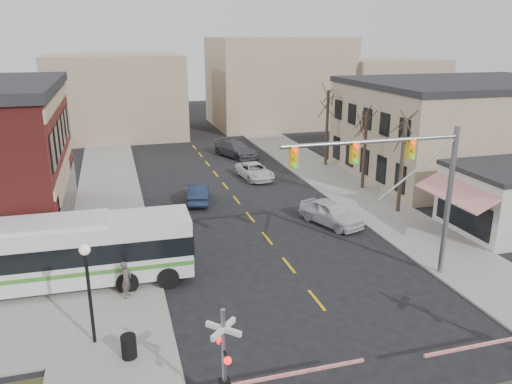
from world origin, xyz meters
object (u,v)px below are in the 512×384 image
traffic_signal_mast (406,175)px  rr_crossing_west (237,362)px  car_c (254,171)px  car_d (236,149)px  car_a (331,213)px  pedestrian_near (126,279)px  transit_bus (56,253)px  street_lamp (87,274)px  car_b (199,193)px  pedestrian_far (69,266)px  trash_bin (129,347)px

traffic_signal_mast → rr_crossing_west: bearing=-146.2°
car_c → car_d: bearing=80.8°
car_a → pedestrian_near: size_ratio=2.62×
car_d → transit_bus: bearing=-143.7°
street_lamp → car_d: size_ratio=0.76×
car_a → car_b: bearing=116.6°
traffic_signal_mast → pedestrian_near: 14.49m
car_b → pedestrian_near: bearing=78.2°
rr_crossing_west → car_a: (10.36, 15.36, -1.14)m
rr_crossing_west → car_c: 28.99m
traffic_signal_mast → car_a: 9.75m
rr_crossing_west → pedestrian_far: (-6.01, 11.29, -0.95)m
trash_bin → car_c: (11.92, 23.74, 0.09)m
transit_bus → street_lamp: (1.80, -5.58, 1.30)m
car_c → transit_bus: bearing=-138.6°
car_d → pedestrian_near: bearing=-136.3°
street_lamp → trash_bin: street_lamp is taller
traffic_signal_mast → car_a: size_ratio=1.92×
traffic_signal_mast → car_a: traffic_signal_mast is taller
car_a → pedestrian_near: pedestrian_near is taller
trash_bin → car_b: 19.49m
transit_bus → pedestrian_far: (0.52, 0.31, -0.92)m
traffic_signal_mast → car_c: size_ratio=1.89×
pedestrian_far → car_a: bearing=-17.5°
car_a → car_c: 12.46m
transit_bus → car_a: 17.48m
transit_bus → pedestrian_near: bearing=-33.1°
traffic_signal_mast → street_lamp: size_ratio=2.13×
rr_crossing_west → car_b: (2.60, 22.48, -1.25)m
car_a → car_c: car_a is taller
pedestrian_far → car_c: bearing=16.9°
car_b → pedestrian_near: pedestrian_near is taller
transit_bus → rr_crossing_west: bearing=-59.3°
car_d → pedestrian_far: bearing=-143.2°
car_b → pedestrian_near: 14.84m
traffic_signal_mast → street_lamp: traffic_signal_mast is taller
rr_crossing_west → car_a: bearing=56.0°
pedestrian_far → rr_crossing_west: bearing=-93.5°
trash_bin → transit_bus: bearing=114.0°
rr_crossing_west → car_c: (8.53, 27.68, -1.29)m
car_c → rr_crossing_west: bearing=-113.7°
pedestrian_near → traffic_signal_mast: bearing=-75.2°
car_c → trash_bin: bearing=-123.3°
trash_bin → traffic_signal_mast: bearing=12.3°
car_b → pedestrian_near: size_ratio=2.37×
traffic_signal_mast → car_c: traffic_signal_mast is taller
street_lamp → car_b: (7.33, 17.08, -2.52)m
street_lamp → trash_bin: size_ratio=4.58×
rr_crossing_west → car_d: (8.93, 36.29, -1.14)m
car_a → traffic_signal_mast: bearing=-111.2°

